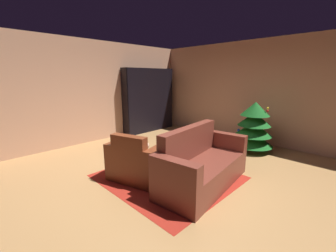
{
  "coord_description": "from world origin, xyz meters",
  "views": [
    {
      "loc": [
        2.52,
        -2.73,
        1.81
      ],
      "look_at": [
        -0.34,
        0.17,
        0.87
      ],
      "focal_mm": 22.94,
      "sensor_mm": 36.0,
      "label": 1
    }
  ],
  "objects": [
    {
      "name": "couch_red",
      "position": [
        0.55,
        0.07,
        0.33
      ],
      "size": [
        1.02,
        1.98,
        0.98
      ],
      "color": "brown",
      "rests_on": "ground"
    },
    {
      "name": "bottle_on_table",
      "position": [
        -0.17,
        0.07,
        0.54
      ],
      "size": [
        0.06,
        0.06,
        0.26
      ],
      "color": "navy",
      "rests_on": "coffee_table"
    },
    {
      "name": "wall_left",
      "position": [
        -3.18,
        0.0,
        1.39
      ],
      "size": [
        0.06,
        6.43,
        2.77
      ],
      "primitive_type": "cube",
      "color": "tan",
      "rests_on": "ground"
    },
    {
      "name": "ground_plane",
      "position": [
        0.0,
        0.0,
        0.0
      ],
      "size": [
        7.57,
        7.57,
        0.0
      ],
      "primitive_type": "plane",
      "color": "#AF7F4C"
    },
    {
      "name": "wall_back",
      "position": [
        0.0,
        3.18,
        1.39
      ],
      "size": [
        6.42,
        0.06,
        2.77
      ],
      "primitive_type": "cube",
      "color": "tan",
      "rests_on": "ground"
    },
    {
      "name": "decorated_tree",
      "position": [
        0.43,
        2.37,
        0.61
      ],
      "size": [
        0.95,
        0.95,
        1.22
      ],
      "color": "brown",
      "rests_on": "ground"
    },
    {
      "name": "armchair_red",
      "position": [
        -0.37,
        -0.56,
        0.32
      ],
      "size": [
        1.15,
        0.96,
        0.87
      ],
      "color": "brown",
      "rests_on": "ground"
    },
    {
      "name": "area_rug",
      "position": [
        -0.04,
        -0.13,
        0.0
      ],
      "size": [
        2.24,
        2.08,
        0.01
      ],
      "primitive_type": "cube",
      "color": "maroon",
      "rests_on": "ground"
    },
    {
      "name": "book_stack_on_table",
      "position": [
        -0.04,
        -0.04,
        0.51
      ],
      "size": [
        0.24,
        0.18,
        0.15
      ],
      "color": "gray",
      "rests_on": "coffee_table"
    },
    {
      "name": "bookshelf_unit",
      "position": [
        -2.94,
        2.01,
        1.01
      ],
      "size": [
        0.32,
        1.91,
        2.07
      ],
      "color": "black",
      "rests_on": "ground"
    },
    {
      "name": "coffee_table",
      "position": [
        -0.02,
        -0.03,
        0.39
      ],
      "size": [
        0.64,
        0.64,
        0.43
      ],
      "color": "black",
      "rests_on": "ground"
    }
  ]
}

